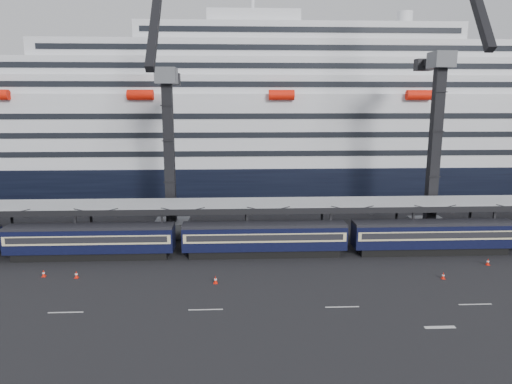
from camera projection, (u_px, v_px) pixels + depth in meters
The scene contains 12 objects.
ground at pixel (353, 288), 44.19m from camera, with size 260.00×260.00×0.00m, color black.
lane_markings at pixel (462, 311), 39.41m from camera, with size 111.00×4.27×0.02m.
train at pixel (293, 237), 53.35m from camera, with size 133.05×3.00×4.05m.
canopy at pixel (326, 204), 56.88m from camera, with size 130.00×6.25×5.53m.
cruise_ship at pixel (289, 131), 86.79m from camera, with size 214.09×28.84×34.00m.
crane_dark_near at pixel (169, 147), 59.21m from camera, with size 4.50×17.75×35.08m.
crane_dark_mid at pixel (437, 136), 59.46m from camera, with size 4.50×18.24×39.64m.
traffic_cone_b at pixel (44, 273), 47.06m from camera, with size 0.38×0.38×0.76m.
traffic_cone_c at pixel (76, 274), 46.73m from camera, with size 0.39×0.39×0.78m.
traffic_cone_d at pixel (215, 280), 45.32m from camera, with size 0.40×0.40×0.80m.
traffic_cone_e at pixel (443, 276), 46.52m from camera, with size 0.35×0.35×0.71m.
traffic_cone_f at pixel (488, 262), 50.46m from camera, with size 0.38×0.38×0.76m.
Camera 1 is at (-11.25, -41.05, 17.80)m, focal length 32.00 mm.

